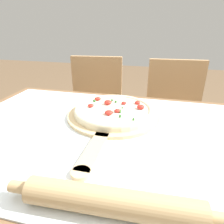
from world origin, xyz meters
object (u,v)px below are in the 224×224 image
rolling_pin (112,202)px  chair_right (173,116)px  pizza_peel (113,117)px  chair_left (96,109)px  pizza (114,110)px

rolling_pin → chair_right: bearing=80.2°
pizza_peel → rolling_pin: (0.10, -0.42, 0.02)m
pizza_peel → chair_right: (0.28, 0.64, -0.26)m
chair_right → pizza_peel: bearing=-117.9°
rolling_pin → chair_left: bearing=110.2°
rolling_pin → chair_right: chair_right is taller
pizza → chair_left: (-0.29, 0.62, -0.28)m
pizza_peel → pizza: 0.03m
pizza_peel → chair_left: bearing=114.3°
pizza → rolling_pin: size_ratio=0.72×
rolling_pin → chair_left: chair_left is taller
pizza → pizza_peel: bearing=-90.0°
pizza → chair_left: size_ratio=0.35×
pizza_peel → chair_right: bearing=66.2°
rolling_pin → pizza_peel: bearing=103.4°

